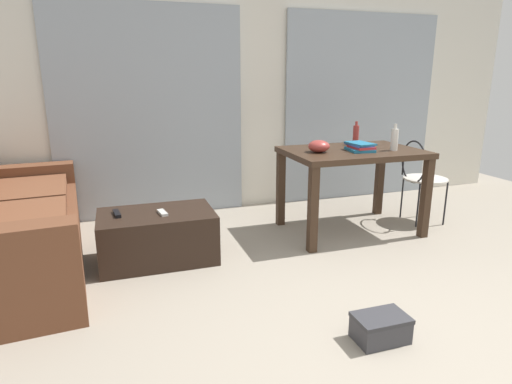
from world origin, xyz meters
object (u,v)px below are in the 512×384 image
object	(u,v)px
tv_remote_primary	(162,213)
shoebox	(380,328)
bottle_near	(356,135)
craft_table	(352,162)
bowl	(319,146)
couch	(10,232)
coffee_table	(157,236)
wire_chair	(420,172)
bottle_far	(394,139)
tv_remote_secondary	(117,214)
book_stack	(360,147)

from	to	relation	value
tv_remote_primary	shoebox	distance (m)	1.77
bottle_near	tv_remote_primary	bearing A→B (deg)	-167.35
craft_table	bowl	world-z (taller)	bowl
couch	shoebox	world-z (taller)	couch
couch	coffee_table	bearing A→B (deg)	-6.16
wire_chair	bowl	size ratio (longest dim) A/B	4.39
bottle_far	tv_remote_secondary	bearing A→B (deg)	178.55
wire_chair	shoebox	bearing A→B (deg)	-132.57
bottle_near	bowl	bearing A→B (deg)	-151.68
bottle_near	bottle_far	bearing A→B (deg)	-70.71
coffee_table	tv_remote_primary	xyz separation A→B (m)	(0.04, -0.05, 0.20)
tv_remote_secondary	book_stack	bearing A→B (deg)	-6.54
couch	shoebox	distance (m)	2.63
bottle_near	book_stack	bearing A→B (deg)	-114.73
couch	tv_remote_secondary	bearing A→B (deg)	-6.35
couch	tv_remote_secondary	world-z (taller)	couch
coffee_table	tv_remote_secondary	size ratio (longest dim) A/B	5.14
couch	book_stack	bearing A→B (deg)	-1.51
book_stack	craft_table	bearing A→B (deg)	103.70
tv_remote_secondary	craft_table	bearing A→B (deg)	-4.20
couch	tv_remote_primary	world-z (taller)	couch
tv_remote_primary	wire_chair	bearing A→B (deg)	-4.87
craft_table	bowl	bearing A→B (deg)	-175.26
bottle_near	craft_table	bearing A→B (deg)	-124.62
couch	bottle_far	size ratio (longest dim) A/B	8.79
bottle_far	book_stack	xyz separation A→B (m)	(-0.30, 0.07, -0.06)
coffee_table	craft_table	distance (m)	1.83
wire_chair	book_stack	size ratio (longest dim) A/B	2.96
book_stack	tv_remote_secondary	bearing A→B (deg)	-179.77
bottle_far	bowl	size ratio (longest dim) A/B	1.27
coffee_table	bottle_near	size ratio (longest dim) A/B	3.97
wire_chair	bottle_far	distance (m)	0.60
tv_remote_secondary	shoebox	size ratio (longest dim) A/B	0.58
craft_table	shoebox	distance (m)	1.85
craft_table	book_stack	distance (m)	0.17
bottle_near	tv_remote_primary	world-z (taller)	bottle_near
craft_table	tv_remote_secondary	world-z (taller)	craft_table
coffee_table	shoebox	size ratio (longest dim) A/B	3.00
craft_table	tv_remote_primary	distance (m)	1.75
bottle_near	bowl	world-z (taller)	bottle_near
craft_table	bowl	xyz separation A→B (m)	(-0.35, -0.03, 0.16)
bowl	craft_table	bearing A→B (deg)	4.74
bottle_far	tv_remote_secondary	size ratio (longest dim) A/B	1.38
craft_table	wire_chair	xyz separation A→B (m)	(0.76, 0.01, -0.16)
bowl	book_stack	world-z (taller)	bowl
coffee_table	tv_remote_primary	bearing A→B (deg)	-48.44
craft_table	bowl	distance (m)	0.39
tv_remote_primary	shoebox	bearing A→B (deg)	-64.24
bottle_far	tv_remote_secondary	xyz separation A→B (m)	(-2.37, 0.06, -0.47)
bottle_far	bowl	world-z (taller)	bottle_far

